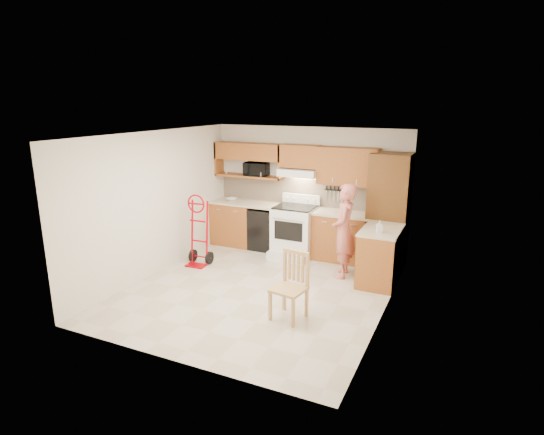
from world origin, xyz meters
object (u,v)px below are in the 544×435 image
Objects in this scene: hand_truck at (197,234)px; dining_chair at (289,287)px; range at (294,227)px; person at (344,231)px; microwave at (257,169)px.

hand_truck is 2.67m from dining_chair.
hand_truck is 1.26× the size of dining_chair.
person is at bearing -28.17° from range.
range is 0.97× the size of hand_truck.
person is 1.89m from dining_chair.
hand_truck is at bearing -87.40° from person.
range is 1.88m from hand_truck.
microwave is 3.56m from dining_chair.
range is 0.71× the size of person.
range reaches higher than dining_chair.
microwave is 1.45m from range.
dining_chair is (0.93, -2.47, -0.11)m from range.
microwave is at bearing 132.91° from dining_chair.
range is (0.97, -0.31, -1.04)m from microwave.
microwave is 0.51× the size of dining_chair.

